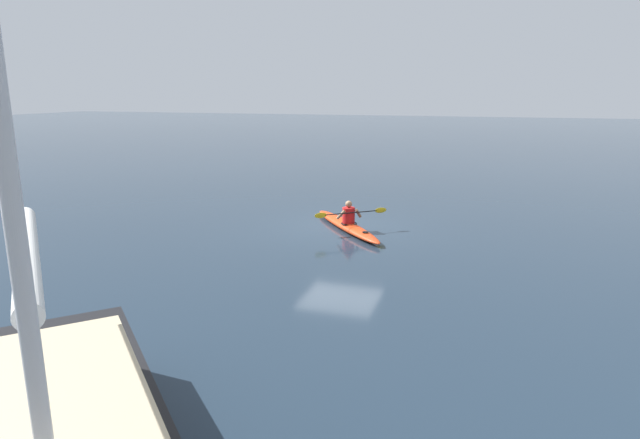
{
  "coord_description": "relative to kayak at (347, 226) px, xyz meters",
  "views": [
    {
      "loc": [
        -4.58,
        16.34,
        4.27
      ],
      "look_at": [
        -1.0,
        5.3,
        1.5
      ],
      "focal_mm": 30.36,
      "sensor_mm": 36.0,
      "label": 1
    }
  ],
  "objects": [
    {
      "name": "kayaker",
      "position": [
        -0.1,
        0.12,
        0.41
      ],
      "size": [
        1.9,
        1.56,
        0.7
      ],
      "color": "red",
      "rests_on": "kayak"
    },
    {
      "name": "kayak",
      "position": [
        0.0,
        0.0,
        0.0
      ],
      "size": [
        3.28,
        3.86,
        0.26
      ],
      "color": "red",
      "rests_on": "ground"
    },
    {
      "name": "ground_plane",
      "position": [
        0.28,
        -0.35,
        -0.13
      ],
      "size": [
        160.0,
        160.0,
        0.0
      ],
      "primitive_type": "plane",
      "color": "#1E2D3D"
    }
  ]
}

